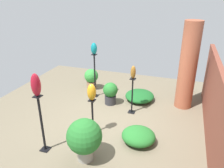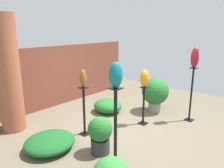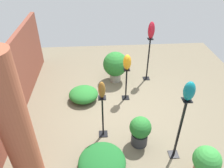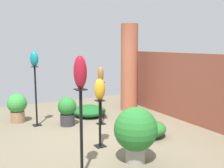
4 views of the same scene
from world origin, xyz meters
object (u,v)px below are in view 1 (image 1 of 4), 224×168
object	(u,v)px
pedestal_bronze	(132,97)
pedestal_amber	(93,118)
brick_pillar	(188,66)
pedestal_teal	(95,77)
art_vase_ruby	(36,85)
potted_plant_mid_left	(91,78)
potted_plant_near_pillar	(110,92)
potted_plant_front_left	(84,137)
pedestal_ruby	(42,126)
art_vase_amber	(92,92)
art_vase_teal	(94,49)
art_vase_bronze	(133,72)

from	to	relation	value
pedestal_bronze	pedestal_amber	distance (m)	1.47
brick_pillar	pedestal_teal	bearing A→B (deg)	-85.34
pedestal_bronze	art_vase_ruby	world-z (taller)	art_vase_ruby
potted_plant_mid_left	pedestal_amber	bearing A→B (deg)	24.50
potted_plant_near_pillar	potted_plant_front_left	distance (m)	2.56
pedestal_bronze	pedestal_ruby	distance (m)	2.68
pedestal_bronze	potted_plant_mid_left	bearing A→B (deg)	-123.23
pedestal_teal	art_vase_amber	bearing A→B (deg)	21.26
pedestal_amber	art_vase_teal	distance (m)	2.45
art_vase_ruby	potted_plant_mid_left	distance (m)	3.66
pedestal_bronze	art_vase_bronze	size ratio (longest dim) A/B	2.82
potted_plant_mid_left	art_vase_amber	bearing A→B (deg)	24.50
art_vase_bronze	potted_plant_near_pillar	size ratio (longest dim) A/B	0.53
pedestal_bronze	potted_plant_near_pillar	xyz separation A→B (m)	(-0.31, -0.78, -0.10)
pedestal_amber	art_vase_ruby	xyz separation A→B (m)	(0.94, -0.78, 1.18)
pedestal_amber	potted_plant_near_pillar	world-z (taller)	pedestal_amber
potted_plant_front_left	art_vase_bronze	bearing A→B (deg)	168.34
pedestal_teal	art_vase_amber	world-z (taller)	pedestal_teal
pedestal_amber	brick_pillar	bearing A→B (deg)	136.54
pedestal_amber	art_vase_ruby	world-z (taller)	art_vase_ruby
art_vase_ruby	potted_plant_mid_left	size ratio (longest dim) A/B	0.65
pedestal_amber	potted_plant_mid_left	world-z (taller)	pedestal_amber
pedestal_ruby	art_vase_teal	size ratio (longest dim) A/B	3.67
brick_pillar	pedestal_ruby	distance (m)	4.32
pedestal_bronze	pedestal_ruby	xyz separation A→B (m)	(2.25, -1.45, 0.14)
pedestal_bronze	potted_plant_front_left	bearing A→B (deg)	-11.66
art_vase_teal	art_vase_ruby	bearing A→B (deg)	-0.17
brick_pillar	pedestal_amber	xyz separation A→B (m)	(2.21, -2.09, -0.88)
pedestal_teal	potted_plant_mid_left	size ratio (longest dim) A/B	1.96
pedestal_teal	art_vase_ruby	size ratio (longest dim) A/B	3.00
art_vase_teal	potted_plant_near_pillar	bearing A→B (deg)	61.78
art_vase_bronze	potted_plant_near_pillar	bearing A→B (deg)	-111.69
art_vase_ruby	potted_plant_mid_left	xyz separation A→B (m)	(-3.44, -0.36, -1.18)
potted_plant_near_pillar	potted_plant_mid_left	world-z (taller)	potted_plant_mid_left
pedestal_teal	potted_plant_mid_left	distance (m)	0.69
pedestal_amber	pedestal_teal	bearing A→B (deg)	-158.74
potted_plant_front_left	potted_plant_mid_left	world-z (taller)	potted_plant_front_left
art_vase_teal	art_vase_ruby	size ratio (longest dim) A/B	0.75
potted_plant_front_left	potted_plant_mid_left	bearing A→B (deg)	-158.34
potted_plant_near_pillar	art_vase_ruby	bearing A→B (deg)	-14.83
pedestal_teal	pedestal_ruby	size ratio (longest dim) A/B	1.08
pedestal_amber	pedestal_bronze	bearing A→B (deg)	152.66
art_vase_ruby	art_vase_amber	size ratio (longest dim) A/B	1.18
pedestal_ruby	potted_plant_near_pillar	bearing A→B (deg)	165.17
brick_pillar	art_vase_amber	xyz separation A→B (m)	(2.21, -2.09, -0.16)
art_vase_ruby	potted_plant_mid_left	world-z (taller)	art_vase_ruby
pedestal_ruby	art_vase_ruby	xyz separation A→B (m)	(0.00, -0.00, 0.98)
brick_pillar	pedestal_amber	size ratio (longest dim) A/B	2.79
art_vase_bronze	art_vase_ruby	world-z (taller)	art_vase_ruby
pedestal_ruby	art_vase_bronze	xyz separation A→B (m)	(-2.25, 1.45, 0.64)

